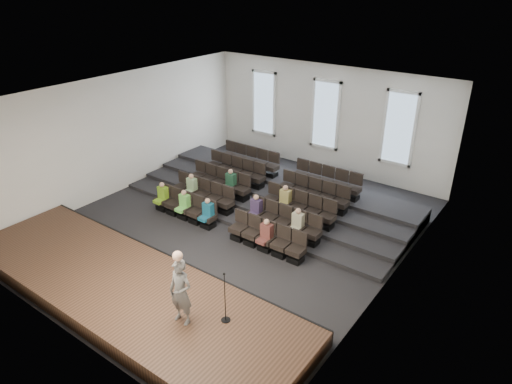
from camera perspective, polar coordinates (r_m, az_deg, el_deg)
ground at (r=17.31m, az=-2.87°, el=-4.29°), size 14.00×14.00×0.00m
ceiling at (r=15.42m, az=-3.28°, el=12.04°), size 12.00×14.00×0.02m
wall_back at (r=21.78m, az=8.73°, el=9.06°), size 12.00×0.04×5.00m
wall_front at (r=12.21m, az=-24.34°, el=-7.12°), size 12.00×0.04×5.00m
wall_left at (r=20.33m, az=-16.51°, el=7.06°), size 0.04×14.00×5.00m
wall_right at (r=13.58m, az=17.16°, el=-2.47°), size 0.04×14.00×5.00m
stage at (r=14.26m, az=-16.07°, el=-11.59°), size 11.80×3.60×0.50m
stage_lip at (r=15.14m, az=-10.87°, el=-8.51°), size 11.80×0.06×0.52m
risers at (r=19.49m, az=2.95°, el=-0.00°), size 11.80×4.80×0.60m
seating_rows at (r=18.07m, az=0.13°, el=-0.44°), size 6.80×4.70×1.67m
windows at (r=21.67m, az=8.68°, el=9.52°), size 8.44×0.10×3.24m
audience at (r=17.27m, az=-3.37°, el=-1.36°), size 6.05×2.64×1.10m
speaker at (r=11.87m, az=-9.38°, el=-12.25°), size 0.70×0.49×1.84m
mic_stand at (r=12.06m, az=-3.86°, el=-14.11°), size 0.25×0.25×1.50m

